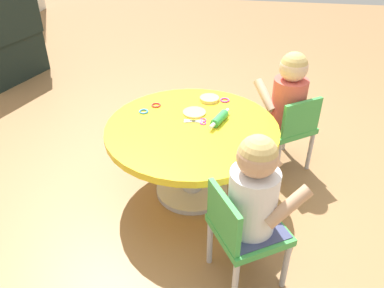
# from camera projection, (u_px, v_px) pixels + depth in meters

# --- Properties ---
(ground_plane) EXTENTS (10.00, 10.00, 0.00)m
(ground_plane) POSITION_uv_depth(u_px,v_px,m) (192.00, 191.00, 2.41)
(ground_plane) COLOR #9E7247
(craft_table) EXTENTS (0.97, 0.97, 0.47)m
(craft_table) POSITION_uv_depth(u_px,v_px,m) (192.00, 141.00, 2.20)
(craft_table) COLOR silver
(craft_table) RESTS_ON ground
(child_chair_left) EXTENTS (0.41, 0.41, 0.54)m
(child_chair_left) POSITION_uv_depth(u_px,v_px,m) (243.00, 230.00, 1.71)
(child_chair_left) COLOR #B7B7BC
(child_chair_left) RESTS_ON ground
(seated_child_left) EXTENTS (0.41, 0.44, 0.51)m
(seated_child_left) POSITION_uv_depth(u_px,v_px,m) (255.00, 189.00, 1.60)
(seated_child_left) COLOR #3F4772
(seated_child_left) RESTS_ON ground
(child_chair_right) EXTENTS (0.42, 0.42, 0.54)m
(child_chair_right) POSITION_uv_depth(u_px,v_px,m) (288.00, 127.00, 2.46)
(child_chair_right) COLOR #B7B7BC
(child_chair_right) RESTS_ON ground
(seated_child_right) EXTENTS (0.44, 0.42, 0.51)m
(seated_child_right) POSITION_uv_depth(u_px,v_px,m) (289.00, 93.00, 2.36)
(seated_child_right) COLOR #3F4772
(seated_child_right) RESTS_ON ground
(rolling_pin) EXTENTS (0.22, 0.10, 0.05)m
(rolling_pin) POSITION_uv_depth(u_px,v_px,m) (220.00, 118.00, 2.17)
(rolling_pin) COLOR green
(rolling_pin) RESTS_ON craft_table
(craft_scissors) EXTENTS (0.08, 0.14, 0.01)m
(craft_scissors) POSITION_uv_depth(u_px,v_px,m) (198.00, 121.00, 2.19)
(craft_scissors) COLOR silver
(craft_scissors) RESTS_ON craft_table
(playdough_blob_0) EXTENTS (0.12, 0.12, 0.02)m
(playdough_blob_0) POSITION_uv_depth(u_px,v_px,m) (209.00, 99.00, 2.41)
(playdough_blob_0) COLOR #F2CC72
(playdough_blob_0) RESTS_ON craft_table
(playdough_blob_1) EXTENTS (0.14, 0.14, 0.01)m
(playdough_blob_1) POSITION_uv_depth(u_px,v_px,m) (194.00, 112.00, 2.27)
(playdough_blob_1) COLOR #F2CC72
(playdough_blob_1) RESTS_ON craft_table
(cookie_cutter_0) EXTENTS (0.06, 0.06, 0.01)m
(cookie_cutter_0) POSITION_uv_depth(u_px,v_px,m) (225.00, 100.00, 2.41)
(cookie_cutter_0) COLOR #D83FA5
(cookie_cutter_0) RESTS_ON craft_table
(cookie_cutter_1) EXTENTS (0.06, 0.06, 0.01)m
(cookie_cutter_1) POSITION_uv_depth(u_px,v_px,m) (156.00, 105.00, 2.35)
(cookie_cutter_1) COLOR red
(cookie_cutter_1) RESTS_ON craft_table
(cookie_cutter_2) EXTENTS (0.06, 0.06, 0.01)m
(cookie_cutter_2) POSITION_uv_depth(u_px,v_px,m) (144.00, 111.00, 2.28)
(cookie_cutter_2) COLOR #3F99D8
(cookie_cutter_2) RESTS_ON craft_table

